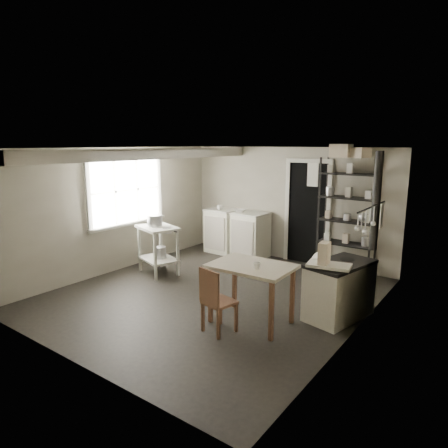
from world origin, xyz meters
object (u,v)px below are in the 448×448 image
Objects in this scene: prep_table at (158,252)px; shelf_rack at (347,223)px; stockpot at (155,223)px; stove at (339,287)px; flour_sack at (322,265)px; work_table at (251,296)px; base_cabinets at (237,233)px; chair at (219,296)px.

shelf_rack is at bearing 36.69° from prep_table.
prep_table is 0.54m from stockpot.
stove is 2.02× the size of flour_sack.
stockpot reaches higher than flour_sack.
work_table is at bearing -123.30° from stove.
shelf_rack is 4.29× the size of flour_sack.
stove is 1.23m from work_table.
stockpot is 3.50m from shelf_rack.
base_cabinets reaches higher than stove.
shelf_rack reaches higher than chair.
shelf_rack is 2.47× the size of chair.
flour_sack is (-0.83, 1.42, -0.20)m from stove.
work_table is at bearing 80.03° from chair.
stove is at bearing 43.91° from work_table.
work_table reaches higher than flour_sack.
work_table is at bearing -91.37° from flour_sack.
flour_sack is at bearing 30.23° from stockpot.
shelf_rack is (2.77, 2.06, 0.55)m from prep_table.
flour_sack is at bearing 96.72° from chair.
shelf_rack is 2.00× the size of work_table.
work_table is (-0.89, -0.85, -0.06)m from stove.
prep_table is 3.49m from shelf_rack.
base_cabinets reaches higher than prep_table.
stockpot reaches higher than chair.
base_cabinets is 2.40m from shelf_rack.
base_cabinets is at bearing -176.71° from shelf_rack.
flour_sack is at bearing 31.00° from prep_table.
work_table is (2.07, -2.68, -0.08)m from base_cabinets.
stockpot is 3.10m from flour_sack.
stockpot is at bearing 176.22° from prep_table.
prep_table is at bearing 163.36° from work_table.
base_cabinets is at bearing 77.69° from prep_table.
shelf_rack reaches higher than base_cabinets.
stockpot is at bearing -149.77° from flour_sack.
base_cabinets is 3.66m from chair.
prep_table is 0.89× the size of stove.
base_cabinets reaches higher than work_table.
prep_table is at bearing -100.55° from base_cabinets.
work_table is 1.24× the size of chair.
stockpot reaches higher than work_table.
prep_table reaches higher than stove.
chair is (-1.07, -1.32, 0.05)m from stove.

